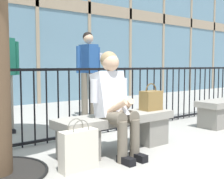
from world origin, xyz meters
TOP-DOWN VIEW (x-y plane):
  - ground_plane at (0.00, 0.00)m, footprint 60.00×60.00m
  - stone_bench at (0.00, 0.00)m, footprint 1.60×0.44m
  - seated_person_with_phone at (-0.15, -0.13)m, footprint 0.52×0.66m
  - handbag_on_bench at (0.58, -0.01)m, footprint 0.28×0.18m
  - shopping_bag at (-0.73, -0.28)m, footprint 0.39×0.14m
  - bystander_at_railing at (-0.79, 1.82)m, footprint 0.55×0.44m
  - bystander_further_back at (1.00, 2.11)m, footprint 0.55×0.38m
  - plaza_railing at (0.00, 0.85)m, footprint 8.67×0.04m

SIDE VIEW (x-z plane):
  - ground_plane at x=0.00m, z-range 0.00..0.00m
  - shopping_bag at x=-0.73m, z-range -0.05..0.47m
  - stone_bench at x=0.00m, z-range 0.05..0.50m
  - plaza_railing at x=0.00m, z-range 0.01..1.02m
  - handbag_on_bench at x=0.58m, z-range 0.40..0.77m
  - seated_person_with_phone at x=-0.15m, z-range 0.04..1.26m
  - bystander_at_railing at x=-0.79m, z-range 0.15..1.86m
  - bystander_further_back at x=1.00m, z-range 0.15..1.86m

